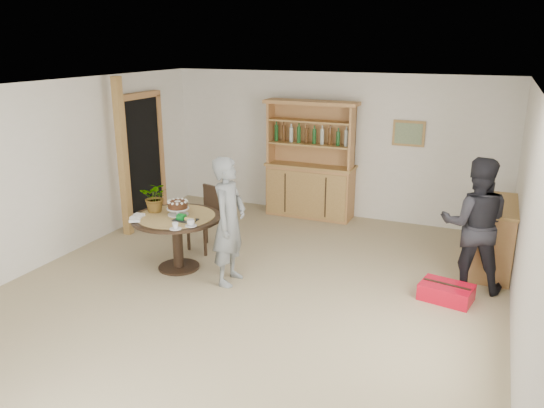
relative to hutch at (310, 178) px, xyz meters
The scene contains 17 objects.
ground 3.33m from the hutch, 84.71° to the right, with size 7.00×7.00×0.00m, color #C3B386.
room_shell 3.41m from the hutch, 84.65° to the right, with size 6.04×7.04×2.52m.
doorway 2.94m from the hutch, 154.78° to the right, with size 0.13×1.10×2.18m.
pine_post 3.20m from the hutch, 139.62° to the right, with size 0.12×0.12×2.50m, color tan.
hutch is the anchor object (origin of this frame).
sideboard 3.29m from the hutch, 22.21° to the right, with size 0.54×1.26×0.94m.
dining_table 3.03m from the hutch, 107.36° to the right, with size 1.20×1.20×0.76m.
dining_chair 2.25m from the hutch, 113.09° to the right, with size 0.52×0.52×0.95m.
birthday_cake 2.99m from the hutch, 107.64° to the right, with size 0.30×0.30×0.20m.
flower_vase 3.12m from the hutch, 113.81° to the right, with size 0.38×0.33×0.42m, color #3F7233.
gift_tray 3.09m from the hutch, 102.87° to the right, with size 0.30×0.20×0.08m.
coffee_cup_a 3.21m from the hutch, 99.02° to the right, with size 0.15×0.15×0.09m.
coffee_cup_b 3.40m from the hutch, 100.57° to the right, with size 0.15×0.15×0.08m.
napkins 3.46m from the hutch, 112.29° to the right, with size 0.24×0.33×0.03m.
teen_boy 2.99m from the hutch, 91.02° to the right, with size 0.60×0.40×1.65m, color slate.
adult_person 3.43m from the hutch, 35.12° to the right, with size 0.82×0.64×1.69m, color black.
red_suitcase 3.60m from the hutch, 43.28° to the right, with size 0.66×0.50×0.21m.
Camera 1 is at (2.61, -5.34, 3.00)m, focal length 35.00 mm.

